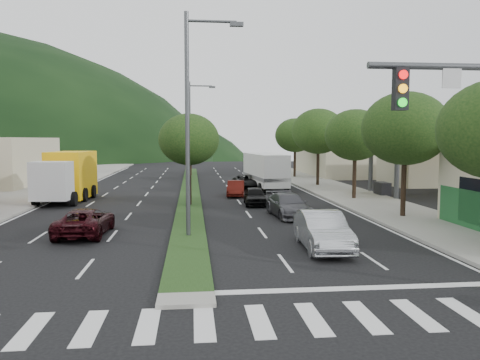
{
  "coord_description": "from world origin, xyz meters",
  "views": [
    {
      "loc": [
        0.19,
        -13.02,
        4.45
      ],
      "look_at": [
        2.9,
        13.36,
        2.13
      ],
      "focal_mm": 35.0,
      "sensor_mm": 36.0,
      "label": 1
    }
  ],
  "objects": [
    {
      "name": "bldg_right_far",
      "position": [
        19.5,
        44.0,
        2.6
      ],
      "size": [
        10.0,
        16.0,
        5.2
      ],
      "primitive_type": "cube",
      "color": "beige",
      "rests_on": "ground"
    },
    {
      "name": "gas_canopy",
      "position": [
        19.0,
        22.0,
        4.65
      ],
      "size": [
        12.2,
        8.2,
        5.25
      ],
      "color": "silver",
      "rests_on": "ground"
    },
    {
      "name": "tree_r_c",
      "position": [
        12.0,
        20.0,
        4.75
      ],
      "size": [
        4.4,
        4.4,
        6.48
      ],
      "color": "black",
      "rests_on": "sidewalk_right"
    },
    {
      "name": "box_truck",
      "position": [
        -8.72,
        21.55,
        1.68
      ],
      "size": [
        3.21,
        7.35,
        3.54
      ],
      "rotation": [
        0.0,
        0.0,
        3.07
      ],
      "color": "silver",
      "rests_on": "ground"
    },
    {
      "name": "median",
      "position": [
        0.0,
        28.0,
        0.06
      ],
      "size": [
        1.6,
        56.0,
        0.12
      ],
      "primitive_type": "cube",
      "color": "#1B3413",
      "rests_on": "ground"
    },
    {
      "name": "crosswalk",
      "position": [
        0.0,
        -2.0,
        0.01
      ],
      "size": [
        19.0,
        2.2,
        0.01
      ],
      "primitive_type": "cube",
      "color": "silver",
      "rests_on": "ground"
    },
    {
      "name": "suv_maroon",
      "position": [
        -4.78,
        9.07,
        0.63
      ],
      "size": [
        2.22,
        4.59,
        1.26
      ],
      "primitive_type": "imported",
      "rotation": [
        0.0,
        0.0,
        3.11
      ],
      "color": "black",
      "rests_on": "ground"
    },
    {
      "name": "tree_med_far",
      "position": [
        0.0,
        44.0,
        5.01
      ],
      "size": [
        4.8,
        4.8,
        6.94
      ],
      "color": "black",
      "rests_on": "median"
    },
    {
      "name": "sedan_silver",
      "position": [
        5.42,
        5.2,
        0.76
      ],
      "size": [
        1.81,
        4.7,
        1.53
      ],
      "primitive_type": "imported",
      "rotation": [
        0.0,
        0.0,
        -0.04
      ],
      "color": "#B2B5BA",
      "rests_on": "ground"
    },
    {
      "name": "car_queue_d",
      "position": [
        5.12,
        28.54,
        0.62
      ],
      "size": [
        2.5,
        4.66,
        1.24
      ],
      "primitive_type": "imported",
      "rotation": [
        0.0,
        0.0,
        0.1
      ],
      "color": "black",
      "rests_on": "ground"
    },
    {
      "name": "tree_med_near",
      "position": [
        0.0,
        18.0,
        4.43
      ],
      "size": [
        4.0,
        4.0,
        6.02
      ],
      "color": "black",
      "rests_on": "median"
    },
    {
      "name": "sidewalk_left",
      "position": [
        -13.0,
        25.0,
        0.07
      ],
      "size": [
        6.0,
        90.0,
        0.15
      ],
      "primitive_type": "cube",
      "color": "gray",
      "rests_on": "ground"
    },
    {
      "name": "tree_r_e",
      "position": [
        12.0,
        40.0,
        4.89
      ],
      "size": [
        4.6,
        4.6,
        6.71
      ],
      "color": "black",
      "rests_on": "sidewalk_right"
    },
    {
      "name": "tree_r_b",
      "position": [
        12.0,
        12.0,
        5.04
      ],
      "size": [
        4.8,
        4.8,
        6.94
      ],
      "color": "black",
      "rests_on": "sidewalk_right"
    },
    {
      "name": "sidewalk_right",
      "position": [
        12.5,
        25.0,
        0.07
      ],
      "size": [
        5.0,
        90.0,
        0.15
      ],
      "primitive_type": "cube",
      "color": "gray",
      "rests_on": "ground"
    },
    {
      "name": "tree_r_d",
      "position": [
        12.0,
        30.0,
        5.18
      ],
      "size": [
        5.0,
        5.0,
        7.17
      ],
      "color": "black",
      "rests_on": "sidewalk_right"
    },
    {
      "name": "streetlight_near",
      "position": [
        0.21,
        8.0,
        5.58
      ],
      "size": [
        2.6,
        0.25,
        10.0
      ],
      "color": "#47494C",
      "rests_on": "ground"
    },
    {
      "name": "car_queue_a",
      "position": [
        4.42,
        18.18,
        0.61
      ],
      "size": [
        1.62,
        3.65,
        1.22
      ],
      "primitive_type": "imported",
      "rotation": [
        0.0,
        0.0,
        -0.05
      ],
      "color": "black",
      "rests_on": "ground"
    },
    {
      "name": "car_queue_b",
      "position": [
        5.69,
        13.18,
        0.66
      ],
      "size": [
        2.24,
        4.72,
        1.33
      ],
      "primitive_type": "imported",
      "rotation": [
        0.0,
        0.0,
        0.08
      ],
      "color": "#48474C",
      "rests_on": "ground"
    },
    {
      "name": "ground",
      "position": [
        0.0,
        0.0,
        0.0
      ],
      "size": [
        160.0,
        160.0,
        0.0
      ],
      "primitive_type": "plane",
      "color": "black",
      "rests_on": "ground"
    },
    {
      "name": "streetlight_mid",
      "position": [
        0.21,
        33.0,
        5.58
      ],
      "size": [
        2.6,
        0.25,
        10.0
      ],
      "color": "#47494C",
      "rests_on": "ground"
    },
    {
      "name": "car_queue_c",
      "position": [
        3.59,
        23.18,
        0.61
      ],
      "size": [
        1.73,
        3.82,
        1.21
      ],
      "primitive_type": "imported",
      "rotation": [
        0.0,
        0.0,
        -0.12
      ],
      "color": "#44100B",
      "rests_on": "ground"
    },
    {
      "name": "motorhome",
      "position": [
        6.72,
        28.49,
        1.67
      ],
      "size": [
        3.25,
        8.37,
        3.14
      ],
      "rotation": [
        0.0,
        0.0,
        0.09
      ],
      "color": "white",
      "rests_on": "ground"
    }
  ]
}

